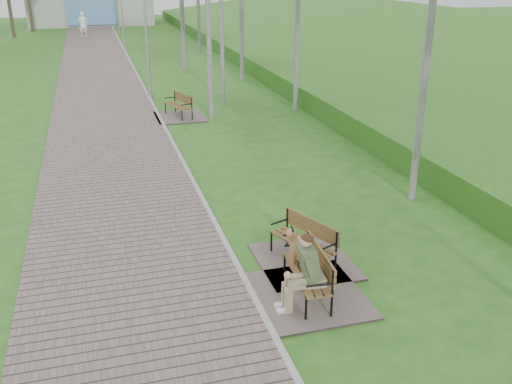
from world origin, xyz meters
TOP-DOWN VIEW (x-y plane):
  - walkway at (-1.75, 21.50)m, footprint 3.50×67.00m
  - kerb at (0.00, 21.50)m, footprint 0.10×67.00m
  - embankment at (12.00, 20.00)m, footprint 14.00×70.00m
  - building_north at (-1.50, 50.97)m, footprint 10.00×5.20m
  - bench_main at (0.75, 5.65)m, footprint 1.63×1.81m
  - bench_second at (1.11, 6.72)m, footprint 1.56×1.74m
  - bench_third at (0.63, 17.27)m, footprint 1.59×1.77m
  - lamp_post_second at (0.08, 20.80)m, footprint 0.18×0.18m
  - lamp_post_third at (0.18, 36.44)m, footprint 0.20×0.20m
  - pedestrian_near at (-2.26, 41.77)m, footprint 0.64×0.42m

SIDE VIEW (x-z plane):
  - embankment at x=12.00m, z-range -0.80..0.80m
  - walkway at x=-1.75m, z-range 0.00..0.04m
  - kerb at x=0.00m, z-range 0.00..0.05m
  - bench_second at x=1.11m, z-range -0.31..0.65m
  - bench_third at x=0.63m, z-range -0.31..0.67m
  - bench_main at x=0.75m, z-range -0.32..1.10m
  - pedestrian_near at x=-2.26m, z-range 0.00..1.73m
  - building_north at x=-1.50m, z-range -0.01..3.99m
  - lamp_post_second at x=0.08m, z-range -0.15..4.43m
  - lamp_post_third at x=0.18m, z-range -0.17..4.90m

